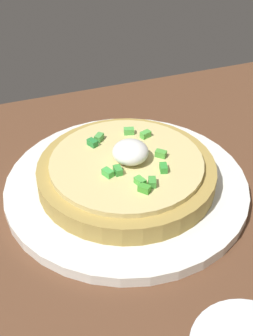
% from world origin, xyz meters
% --- Properties ---
extents(dining_table, '(1.23, 0.67, 0.03)m').
position_xyz_m(dining_table, '(0.00, 0.00, 0.02)').
color(dining_table, brown).
rests_on(dining_table, ground).
extents(plate, '(0.30, 0.30, 0.01)m').
position_xyz_m(plate, '(-0.02, -0.06, 0.04)').
color(plate, white).
rests_on(plate, dining_table).
extents(pizza, '(0.21, 0.21, 0.06)m').
position_xyz_m(pizza, '(-0.02, -0.06, 0.06)').
color(pizza, '#AB8D45').
rests_on(pizza, plate).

